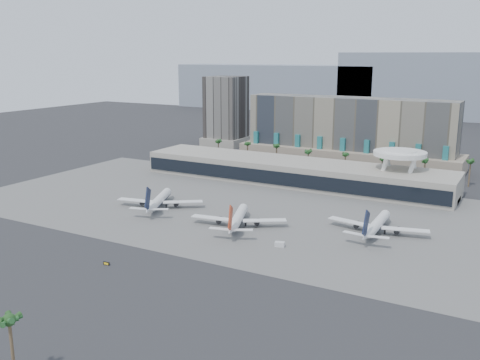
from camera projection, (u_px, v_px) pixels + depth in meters
The scene contains 15 objects.
ground at pixel (173, 243), 197.72m from camera, with size 900.00×900.00×0.00m, color #232326.
apron_pad at pixel (244, 207), 244.51m from camera, with size 260.00×130.00×0.06m, color #5B5B59.
mountain_ridge at pixel (451, 90), 577.54m from camera, with size 680.00×60.00×70.00m.
hotel at pixel (349, 138), 337.52m from camera, with size 140.00×30.00×42.00m.
office_tower at pixel (226, 115), 407.51m from camera, with size 30.00×30.00×52.00m.
terminal at pixel (293, 171), 289.68m from camera, with size 170.00×32.50×14.50m.
saucer_structure at pixel (400, 157), 266.18m from camera, with size 26.00×26.00×21.89m.
palm_row at pixel (328, 154), 315.37m from camera, with size 157.80×2.80×13.10m.
airliner_left at pixel (159, 200), 242.53m from camera, with size 37.68×38.85×14.20m.
airliner_centre at pixel (238, 218), 216.03m from camera, with size 37.73×38.97×14.05m.
airliner_right at pixel (377, 225), 207.94m from camera, with size 39.90×41.08×14.18m.
service_vehicle_a at pixel (157, 202), 248.62m from camera, with size 3.89×1.90×1.90m, color silver.
service_vehicle_b at pixel (280, 244), 193.96m from camera, with size 3.51×2.01×1.81m, color silver.
taxiway_sign at pixel (106, 263), 177.20m from camera, with size 2.43×0.54×1.09m.
near_palm_b at pixel (10, 327), 111.65m from camera, with size 6.00×6.00×15.66m.
Camera 1 is at (112.40, -151.53, 68.25)m, focal length 40.00 mm.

